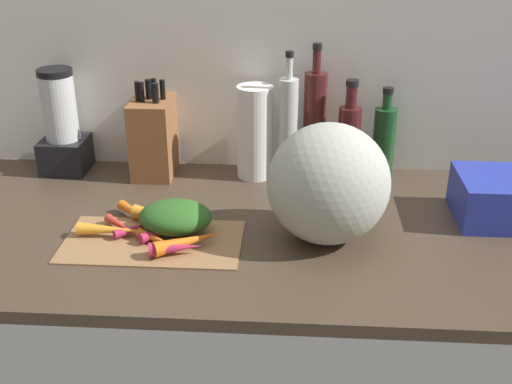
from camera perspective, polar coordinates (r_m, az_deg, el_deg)
The scene contains 21 objects.
ground_plane at distance 157.97cm, azimuth 0.05°, elevation -3.30°, with size 170.00×80.00×3.00cm, color #47382B.
wall_back at distance 182.57cm, azimuth 0.85°, elevation 11.30°, with size 170.00×3.00×60.00cm, color silver.
cutting_board at distance 150.65cm, azimuth -9.28°, elevation -4.36°, with size 41.71×22.59×0.80cm, color #997047.
carrot_0 at distance 147.92cm, azimuth -8.89°, elevation -4.24°, with size 2.27×2.27×11.86cm, color orange.
carrot_1 at distance 155.08cm, azimuth -11.95°, elevation -3.05°, with size 2.23×2.23×12.25cm, color red.
carrot_2 at distance 144.99cm, azimuth -6.05°, elevation -4.41°, with size 3.58×3.58×16.79cm, color orange.
carrot_3 at distance 142.90cm, azimuth -7.24°, elevation -5.02°, with size 3.33×3.33×11.96cm, color #B2264C.
carrot_4 at distance 156.42cm, azimuth -8.52°, elevation -2.24°, with size 3.48×3.48×15.60cm, color orange.
carrot_5 at distance 151.50cm, azimuth -8.12°, elevation -3.40°, with size 2.45×2.45×13.76cm, color #B2264C.
carrot_6 at distance 154.65cm, azimuth -9.84°, elevation -2.97°, with size 2.08×2.08×16.51cm, color #B2264C.
carrot_7 at distance 159.09cm, azimuth -10.49°, elevation -2.07°, with size 2.62×2.62×16.05cm, color orange.
carrot_8 at distance 153.19cm, azimuth -12.88°, elevation -3.34°, with size 3.09×3.09×16.31cm, color orange.
carrot_greens_pile at distance 151.68cm, azimuth -7.27°, elevation -2.24°, with size 17.53×13.48×7.42cm, color #2D6023.
winter_squash at distance 144.82cm, azimuth 6.54°, elevation 0.71°, with size 28.15×25.57×28.51cm, color #B2B7A8.
knife_block at distance 183.28cm, azimuth -9.23°, elevation 4.94°, with size 11.19×16.07×27.71cm.
blender_appliance at distance 191.00cm, azimuth -17.08°, elevation 5.54°, with size 12.88×12.88×30.39cm.
paper_towel_roll at distance 178.97cm, azimuth -0.08°, elevation 5.41°, with size 10.31×10.31×26.51cm, color white.
bottle_0 at distance 176.41cm, azimuth 2.89°, elevation 5.75°, with size 5.38×5.38×36.67cm.
bottle_1 at distance 179.85cm, azimuth 5.27°, elevation 6.21°, with size 6.36×6.36×38.04cm.
bottle_2 at distance 177.90cm, azimuth 8.34°, elevation 4.58°, with size 6.33×6.33×29.31cm.
bottle_3 at distance 181.56cm, azimuth 11.43°, elevation 4.45°, with size 6.27×6.27×26.72cm.
Camera 1 is at (8.91, -138.46, 74.01)cm, focal length 44.39 mm.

